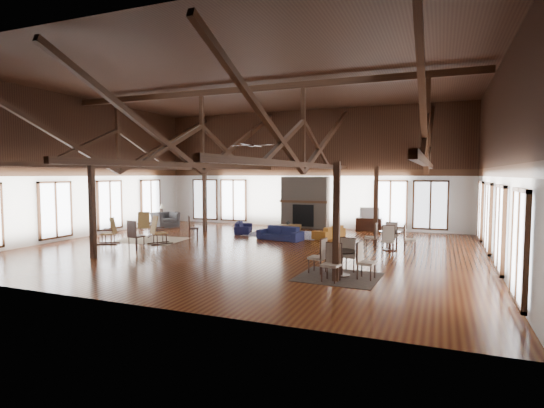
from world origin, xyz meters
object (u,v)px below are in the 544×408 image
at_px(armchair, 165,220).
at_px(cafe_table_far, 390,237).
at_px(sofa_orange, 329,232).
at_px(cafe_table_near, 341,258).
at_px(tv_console, 369,224).
at_px(sofa_navy_front, 280,233).
at_px(coffee_table, 289,226).
at_px(sofa_navy_left, 243,227).

xyz_separation_m(armchair, cafe_table_far, (11.48, -2.51, 0.09)).
xyz_separation_m(sofa_orange, cafe_table_near, (1.99, -6.61, 0.22)).
xyz_separation_m(cafe_table_far, tv_console, (-1.56, 5.18, -0.17)).
distance_m(sofa_orange, armchair, 8.72).
distance_m(cafe_table_near, cafe_table_far, 4.54).
bearing_deg(cafe_table_near, sofa_navy_front, 125.26).
relative_size(sofa_navy_front, coffee_table, 1.49).
bearing_deg(armchair, sofa_orange, -67.05).
bearing_deg(coffee_table, cafe_table_near, -78.89).
bearing_deg(cafe_table_far, sofa_orange, 142.37).
height_order(coffee_table, cafe_table_far, cafe_table_far).
height_order(sofa_navy_front, coffee_table, sofa_navy_front).
xyz_separation_m(sofa_navy_front, tv_console, (2.97, 4.37, 0.02)).
bearing_deg(sofa_orange, cafe_table_near, 32.87).
relative_size(coffee_table, cafe_table_near, 0.68).
bearing_deg(tv_console, sofa_orange, -111.69).
height_order(armchair, cafe_table_far, cafe_table_far).
bearing_deg(sofa_orange, armchair, -76.35).
distance_m(sofa_navy_left, sofa_orange, 4.15).
bearing_deg(sofa_navy_front, sofa_navy_left, 159.80).
bearing_deg(sofa_navy_front, tv_console, 67.20).
bearing_deg(tv_console, coffee_table, -138.88).
relative_size(sofa_navy_left, sofa_orange, 0.98).
xyz_separation_m(sofa_navy_left, armchair, (-4.56, 0.23, 0.14)).
bearing_deg(coffee_table, sofa_navy_front, -101.79).
xyz_separation_m(sofa_orange, cafe_table_far, (2.77, -2.13, 0.22)).
bearing_deg(tv_console, sofa_navy_front, -124.16).
bearing_deg(tv_console, sofa_navy_left, -151.59).
xyz_separation_m(armchair, cafe_table_near, (10.69, -6.98, 0.09)).
relative_size(sofa_orange, coffee_table, 1.37).
relative_size(sofa_orange, armchair, 1.47).
bearing_deg(sofa_navy_front, coffee_table, 108.12).
relative_size(coffee_table, armchair, 1.07).
bearing_deg(sofa_orange, coffee_table, -82.47).
relative_size(sofa_navy_left, cafe_table_near, 0.91).
bearing_deg(cafe_table_far, sofa_navy_left, 161.71).
xyz_separation_m(cafe_table_near, tv_console, (-0.77, 9.66, -0.18)).
xyz_separation_m(coffee_table, armchair, (-6.76, 0.08, 0.00)).
bearing_deg(sofa_navy_left, sofa_navy_front, -140.64).
height_order(sofa_orange, cafe_table_far, cafe_table_far).
bearing_deg(armchair, cafe_table_far, -76.91).
distance_m(sofa_navy_front, coffee_table, 1.63).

